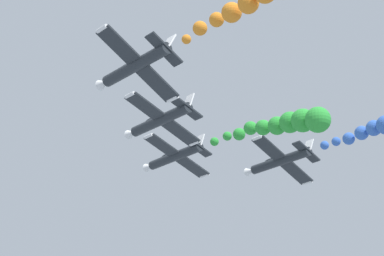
{
  "coord_description": "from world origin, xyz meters",
  "views": [
    {
      "loc": [
        -50.89,
        -58.9,
        49.17
      ],
      "look_at": [
        0.0,
        0.0,
        80.0
      ],
      "focal_mm": 72.56,
      "sensor_mm": 36.0,
      "label": 1
    }
  ],
  "objects_px": {
    "airplane_lead": "(174,157)",
    "airplane_left_outer": "(135,66)",
    "airplane_left_inner": "(160,120)",
    "airplane_right_inner": "(280,161)"
  },
  "relations": [
    {
      "from": "airplane_lead",
      "to": "airplane_left_outer",
      "type": "height_order",
      "value": "airplane_left_outer"
    },
    {
      "from": "airplane_left_inner",
      "to": "airplane_left_outer",
      "type": "relative_size",
      "value": 1.0
    },
    {
      "from": "airplane_left_inner",
      "to": "airplane_right_inner",
      "type": "distance_m",
      "value": 18.51
    },
    {
      "from": "airplane_left_inner",
      "to": "airplane_left_outer",
      "type": "bearing_deg",
      "value": -139.38
    },
    {
      "from": "airplane_lead",
      "to": "airplane_left_inner",
      "type": "distance_m",
      "value": 12.7
    },
    {
      "from": "airplane_lead",
      "to": "airplane_right_inner",
      "type": "bearing_deg",
      "value": -42.22
    },
    {
      "from": "airplane_right_inner",
      "to": "airplane_lead",
      "type": "bearing_deg",
      "value": 137.78
    },
    {
      "from": "airplane_lead",
      "to": "airplane_left_inner",
      "type": "bearing_deg",
      "value": -136.45
    },
    {
      "from": "airplane_lead",
      "to": "airplane_right_inner",
      "type": "relative_size",
      "value": 1.0
    },
    {
      "from": "airplane_left_inner",
      "to": "airplane_right_inner",
      "type": "bearing_deg",
      "value": 0.93
    }
  ]
}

